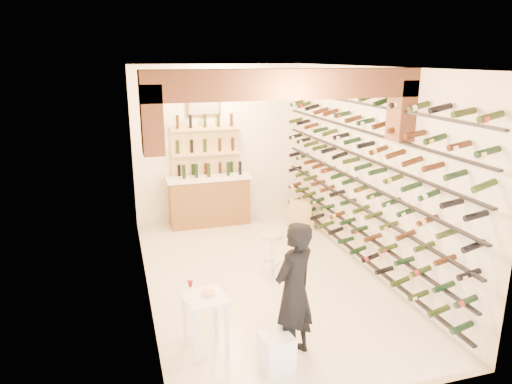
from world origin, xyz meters
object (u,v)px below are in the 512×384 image
Objects in this scene: white_stool at (277,352)px; person at (294,291)px; chrome_barstool at (272,251)px; tasting_table at (205,306)px; crate_lower at (300,221)px; back_counter at (209,199)px; wine_rack at (354,174)px.

person is (0.26, 0.18, 0.61)m from white_stool.
person is at bearing -101.98° from chrome_barstool.
chrome_barstool is (1.38, 1.68, -0.18)m from tasting_table.
tasting_table is at bearing -126.44° from crate_lower.
back_counter reaches higher than tasting_table.
wine_rack is 11.57× the size of crate_lower.
back_counter is 4.91m from white_stool.
back_counter is 1.04× the size of person.
back_counter is 4.72m from person.
wine_rack is 3.49× the size of person.
crate_lower is at bearing -143.93° from person.
tasting_table is at bearing 139.86° from white_stool.
back_counter is at bearing 124.66° from wine_rack.
tasting_table is 0.52× the size of person.
wine_rack is at bearing -161.93° from person.
person is 3.32× the size of crate_lower.
back_counter is at bearing 100.18° from chrome_barstool.
back_counter is 1.91m from crate_lower.
tasting_table is (-0.91, -4.32, 0.04)m from back_counter.
crate_lower is (1.67, 3.92, -0.67)m from person.
person is 4.32m from crate_lower.
wine_rack is 3.36m from tasting_table.
chrome_barstool is 1.39× the size of crate_lower.
tasting_table is 2.18m from chrome_barstool.
wine_rack is 13.85× the size of white_stool.
wine_rack is 3.35× the size of back_counter.
back_counter is at bearing 155.06° from crate_lower.
tasting_table is (-2.74, -1.68, -0.98)m from wine_rack.
crate_lower is at bearing 56.48° from chrome_barstool.
back_counter is 3.45× the size of crate_lower.
wine_rack is 3.33m from white_stool.
white_stool is 0.60× the size of chrome_barstool.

